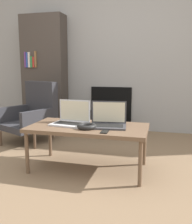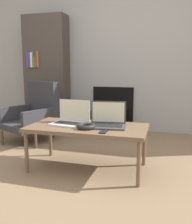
% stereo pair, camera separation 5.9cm
% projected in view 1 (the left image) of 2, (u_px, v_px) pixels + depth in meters
% --- Properties ---
extents(ground_plane, '(14.00, 14.00, 0.00)m').
position_uv_depth(ground_plane, '(75.00, 186.00, 2.14)').
color(ground_plane, '#7A6047').
extents(wall_back, '(7.00, 0.08, 2.60)m').
position_uv_depth(wall_back, '(119.00, 50.00, 3.96)').
color(wall_back, '#999999').
rests_on(wall_back, ground_plane).
extents(table, '(1.15, 0.59, 0.44)m').
position_uv_depth(table, '(88.00, 129.00, 2.45)').
color(table, brown).
rests_on(table, ground_plane).
extents(laptop_left, '(0.37, 0.29, 0.24)m').
position_uv_depth(laptop_left, '(71.00, 119.00, 2.52)').
color(laptop_left, silver).
rests_on(laptop_left, table).
extents(laptop_right, '(0.37, 0.29, 0.24)m').
position_uv_depth(laptop_right, '(108.00, 121.00, 2.42)').
color(laptop_right, '#38383D').
rests_on(laptop_right, table).
extents(headphones, '(0.18, 0.18, 0.04)m').
position_uv_depth(headphones, '(87.00, 126.00, 2.33)').
color(headphones, black).
rests_on(headphones, table).
extents(phone, '(0.06, 0.14, 0.01)m').
position_uv_depth(phone, '(105.00, 131.00, 2.21)').
color(phone, black).
rests_on(phone, table).
extents(tv, '(0.46, 0.50, 0.38)m').
position_uv_depth(tv, '(108.00, 121.00, 3.89)').
color(tv, black).
rests_on(tv, ground_plane).
extents(armchair, '(0.79, 0.80, 0.82)m').
position_uv_depth(armchair, '(33.00, 113.00, 3.47)').
color(armchair, '#2D2D33').
rests_on(armchair, ground_plane).
extents(bookshelf, '(0.71, 0.32, 1.84)m').
position_uv_depth(bookshelf, '(45.00, 73.00, 4.13)').
color(bookshelf, '#3F3833').
rests_on(bookshelf, ground_plane).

